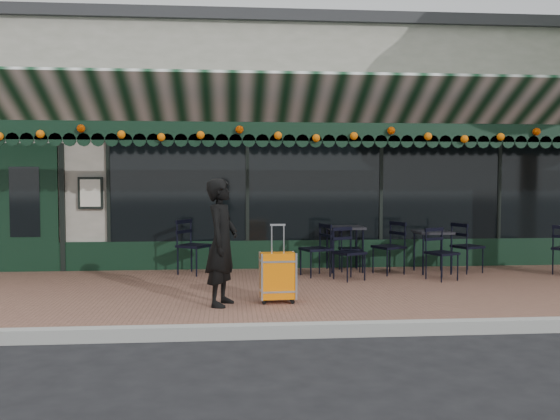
{
  "coord_description": "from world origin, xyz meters",
  "views": [
    {
      "loc": [
        -1.31,
        -6.47,
        1.74
      ],
      "look_at": [
        -0.62,
        1.6,
        1.32
      ],
      "focal_mm": 38.0,
      "sensor_mm": 36.0,
      "label": 1
    }
  ],
  "objects": [
    {
      "name": "ground",
      "position": [
        0.0,
        0.0,
        0.0
      ],
      "size": [
        80.0,
        80.0,
        0.0
      ],
      "primitive_type": "plane",
      "color": "black",
      "rests_on": "ground"
    },
    {
      "name": "sidewalk",
      "position": [
        0.0,
        2.0,
        0.07
      ],
      "size": [
        18.0,
        4.0,
        0.15
      ],
      "primitive_type": "cube",
      "color": "brown",
      "rests_on": "ground"
    },
    {
      "name": "curb",
      "position": [
        0.0,
        -0.08,
        0.07
      ],
      "size": [
        18.0,
        0.16,
        0.15
      ],
      "primitive_type": "cube",
      "color": "#9E9E99",
      "rests_on": "ground"
    },
    {
      "name": "restaurant_building",
      "position": [
        0.0,
        7.84,
        2.27
      ],
      "size": [
        12.0,
        9.6,
        4.5
      ],
      "color": "gray",
      "rests_on": "ground"
    },
    {
      "name": "woman",
      "position": [
        -1.41,
        0.95,
        0.95
      ],
      "size": [
        0.54,
        0.67,
        1.6
      ],
      "primitive_type": "imported",
      "rotation": [
        0.0,
        0.0,
        1.26
      ],
      "color": "black",
      "rests_on": "sidewalk"
    },
    {
      "name": "suitcase",
      "position": [
        -0.7,
        1.05,
        0.49
      ],
      "size": [
        0.45,
        0.27,
        1.0
      ],
      "rotation": [
        0.0,
        0.0,
        0.06
      ],
      "color": "orange",
      "rests_on": "sidewalk"
    },
    {
      "name": "cafe_table_a",
      "position": [
        2.12,
        3.27,
        0.79
      ],
      "size": [
        0.57,
        0.57,
        0.71
      ],
      "color": "black",
      "rests_on": "sidewalk"
    },
    {
      "name": "cafe_table_b",
      "position": [
        0.67,
        3.58,
        0.85
      ],
      "size": [
        0.63,
        0.63,
        0.78
      ],
      "color": "black",
      "rests_on": "sidewalk"
    },
    {
      "name": "chair_a_left",
      "position": [
        1.34,
        3.19,
        0.6
      ],
      "size": [
        0.59,
        0.59,
        0.89
      ],
      "primitive_type": null,
      "rotation": [
        0.0,
        0.0,
        -1.14
      ],
      "color": "black",
      "rests_on": "sidewalk"
    },
    {
      "name": "chair_a_right",
      "position": [
        2.71,
        3.23,
        0.58
      ],
      "size": [
        0.56,
        0.56,
        0.87
      ],
      "primitive_type": null,
      "rotation": [
        0.0,
        0.0,
        1.94
      ],
      "color": "black",
      "rests_on": "sidewalk"
    },
    {
      "name": "chair_a_front",
      "position": [
        2.01,
        2.54,
        0.57
      ],
      "size": [
        0.55,
        0.55,
        0.83
      ],
      "primitive_type": null,
      "rotation": [
        0.0,
        0.0,
        0.42
      ],
      "color": "black",
      "rests_on": "sidewalk"
    },
    {
      "name": "chair_b_left",
      "position": [
        0.08,
        3.08,
        0.58
      ],
      "size": [
        0.56,
        0.56,
        0.87
      ],
      "primitive_type": null,
      "rotation": [
        0.0,
        0.0,
        -1.21
      ],
      "color": "black",
      "rests_on": "sidewalk"
    },
    {
      "name": "chair_b_right",
      "position": [
        0.75,
        3.55,
        0.53
      ],
      "size": [
        0.4,
        0.4,
        0.75
      ],
      "primitive_type": null,
      "rotation": [
        0.0,
        0.0,
        1.51
      ],
      "color": "black",
      "rests_on": "sidewalk"
    },
    {
      "name": "chair_b_front",
      "position": [
        0.56,
        2.66,
        0.57
      ],
      "size": [
        0.57,
        0.57,
        0.84
      ],
      "primitive_type": null,
      "rotation": [
        0.0,
        0.0,
        0.47
      ],
      "color": "black",
      "rests_on": "sidewalk"
    },
    {
      "name": "chair_solo",
      "position": [
        -1.91,
        3.45,
        0.61
      ],
      "size": [
        0.64,
        0.64,
        0.93
      ],
      "primitive_type": null,
      "rotation": [
        0.0,
        0.0,
        1.0
      ],
      "color": "black",
      "rests_on": "sidewalk"
    }
  ]
}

